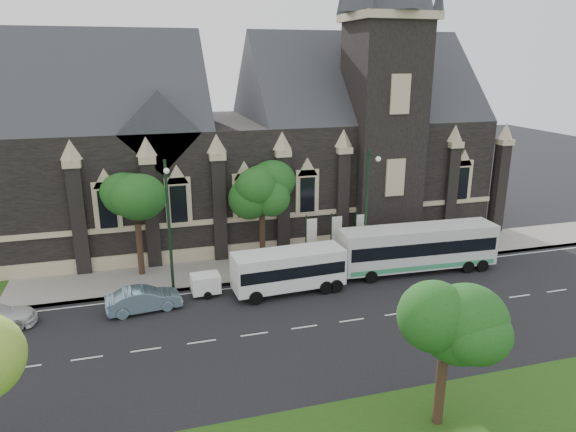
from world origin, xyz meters
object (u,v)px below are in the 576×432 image
object	(u,v)px
tree_walk_left	(139,198)
sedan	(144,299)
banner_flag_center	(335,233)
shuttle_bus	(289,268)
street_lamp_mid	(169,219)
banner_flag_right	(359,231)
tree_park_east	(448,324)
street_lamp_near	(367,203)
box_trailer	(206,283)
tour_coach	(418,247)
tree_walk_right	(264,189)
banner_flag_left	(310,236)

from	to	relation	value
tree_walk_left	sedan	distance (m)	7.73
banner_flag_center	shuttle_bus	size ratio (longest dim) A/B	0.53
street_lamp_mid	banner_flag_right	xyz separation A→B (m)	(14.29, 1.91, -2.73)
tree_park_east	street_lamp_near	distance (m)	16.86
street_lamp_near	street_lamp_mid	distance (m)	14.00
banner_flag_right	box_trailer	world-z (taller)	banner_flag_right
tree_park_east	street_lamp_mid	distance (m)	19.32
tree_park_east	banner_flag_right	xyz separation A→B (m)	(4.11, 18.32, -2.24)
tree_park_east	sedan	size ratio (longest dim) A/B	1.37
tree_park_east	street_lamp_mid	bearing A→B (deg)	121.79
banner_flag_right	shuttle_bus	distance (m)	7.92
shuttle_bus	sedan	bearing A→B (deg)	178.21
tree_walk_left	banner_flag_center	bearing A→B (deg)	-6.89
tour_coach	shuttle_bus	xyz separation A→B (m)	(-10.09, -0.78, -0.19)
box_trailer	banner_flag_right	bearing A→B (deg)	11.38
tree_walk_right	street_lamp_near	distance (m)	7.72
tree_park_east	tree_walk_left	xyz separation A→B (m)	(-11.97, 20.03, 1.12)
tree_walk_left	banner_flag_center	size ratio (longest dim) A/B	1.91
street_lamp_near	box_trailer	bearing A→B (deg)	-174.74
tree_park_east	banner_flag_left	size ratio (longest dim) A/B	1.57
tree_park_east	banner_flag_right	bearing A→B (deg)	77.35
street_lamp_near	banner_flag_right	xyz separation A→B (m)	(0.29, 1.91, -2.73)
street_lamp_mid	shuttle_bus	size ratio (longest dim) A/B	1.19
tree_walk_right	tree_walk_left	xyz separation A→B (m)	(-9.01, -0.01, -0.08)
tree_walk_left	street_lamp_mid	bearing A→B (deg)	-63.53
street_lamp_near	tour_coach	xyz separation A→B (m)	(3.59, -1.33, -3.25)
tree_walk_right	sedan	world-z (taller)	tree_walk_right
tree_walk_right	street_lamp_mid	xyz separation A→B (m)	(-7.21, -3.62, -0.71)
street_lamp_near	box_trailer	size ratio (longest dim) A/B	3.31
street_lamp_near	banner_flag_left	world-z (taller)	street_lamp_near
banner_flag_center	sedan	size ratio (longest dim) A/B	0.88
street_lamp_mid	tree_park_east	bearing A→B (deg)	-58.21
tree_walk_right	sedan	bearing A→B (deg)	-147.16
banner_flag_left	sedan	bearing A→B (deg)	-161.04
tree_park_east	tour_coach	world-z (taller)	tree_park_east
banner_flag_right	box_trailer	bearing A→B (deg)	-166.20
tree_walk_right	street_lamp_near	world-z (taller)	street_lamp_near
banner_flag_center	shuttle_bus	bearing A→B (deg)	-139.99
tree_walk_left	tour_coach	distance (m)	20.38
banner_flag_center	shuttle_bus	distance (m)	6.29
street_lamp_mid	sedan	world-z (taller)	street_lamp_mid
banner_flag_center	sedan	xyz separation A→B (m)	(-14.24, -4.21, -1.63)
street_lamp_near	shuttle_bus	world-z (taller)	street_lamp_near
sedan	tree_park_east	bearing A→B (deg)	-146.47
tree_walk_left	banner_flag_center	distance (m)	14.58
street_lamp_near	street_lamp_mid	bearing A→B (deg)	180.00
tree_walk_right	shuttle_bus	bearing A→B (deg)	-87.13
tree_park_east	street_lamp_mid	world-z (taller)	street_lamp_mid
shuttle_bus	tree_park_east	bearing A→B (deg)	-82.32
tree_park_east	tree_walk_left	world-z (taller)	tree_walk_left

